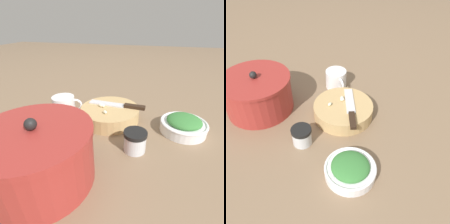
{
  "view_description": "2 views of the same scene",
  "coord_description": "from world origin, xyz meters",
  "views": [
    {
      "loc": [
        -0.1,
        0.58,
        0.37
      ],
      "look_at": [
        0.05,
        0.01,
        0.06
      ],
      "focal_mm": 28.0,
      "sensor_mm": 36.0,
      "label": 1
    },
    {
      "loc": [
        -0.68,
        0.08,
        0.69
      ],
      "look_at": [
        0.03,
        -0.0,
        0.05
      ],
      "focal_mm": 40.0,
      "sensor_mm": 36.0,
      "label": 2
    }
  ],
  "objects": [
    {
      "name": "ground_plane",
      "position": [
        0.0,
        0.0,
        0.0
      ],
      "size": [
        5.0,
        5.0,
        0.0
      ],
      "primitive_type": "plane",
      "color": "#7F664C"
    },
    {
      "name": "cutting_board",
      "position": [
        0.06,
        -0.03,
        0.03
      ],
      "size": [
        0.24,
        0.24,
        0.05
      ],
      "color": "tan",
      "rests_on": "ground_plane"
    },
    {
      "name": "chef_knife",
      "position": [
        0.03,
        -0.05,
        0.06
      ],
      "size": [
        0.24,
        0.04,
        0.01
      ],
      "rotation": [
        0.0,
        0.0,
        4.64
      ],
      "color": "black",
      "rests_on": "cutting_board"
    },
    {
      "name": "garlic_cloves",
      "position": [
        0.09,
        -0.01,
        0.06
      ],
      "size": [
        0.06,
        0.07,
        0.01
      ],
      "color": "beige",
      "rests_on": "cutting_board"
    },
    {
      "name": "herb_bowl",
      "position": [
        -0.22,
        -0.01,
        0.03
      ],
      "size": [
        0.17,
        0.17,
        0.06
      ],
      "color": "white",
      "rests_on": "ground_plane"
    },
    {
      "name": "spice_jar",
      "position": [
        -0.06,
        0.14,
        0.03
      ],
      "size": [
        0.07,
        0.07,
        0.07
      ],
      "color": "silver",
      "rests_on": "ground_plane"
    },
    {
      "name": "coffee_mug",
      "position": [
        0.27,
        -0.02,
        0.04
      ],
      "size": [
        0.12,
        0.09,
        0.08
      ],
      "color": "white",
      "rests_on": "ground_plane"
    },
    {
      "name": "stock_pot",
      "position": [
        0.16,
        0.31,
        0.08
      ],
      "size": [
        0.28,
        0.28,
        0.18
      ],
      "color": "#9E2D28",
      "rests_on": "ground_plane"
    }
  ]
}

